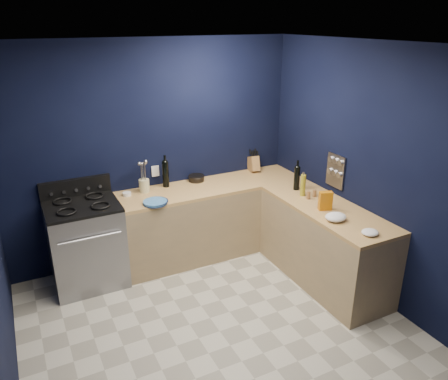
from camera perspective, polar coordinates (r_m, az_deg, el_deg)
floor at (r=4.37m, az=-0.57°, el=-18.14°), size 3.50×3.50×0.02m
ceiling at (r=3.36m, az=-0.74°, el=18.63°), size 3.50×3.50×0.02m
wall_back at (r=5.21m, az=-9.23°, el=4.82°), size 3.50×0.02×2.60m
wall_right at (r=4.66m, az=19.17°, el=1.84°), size 0.02×3.50×2.60m
wall_front at (r=2.44m, az=18.78°, el=-17.30°), size 3.50×0.02×2.60m
cab_back at (r=5.45m, az=-1.59°, el=-3.97°), size 2.30×0.63×0.86m
top_back at (r=5.27m, az=-1.64°, el=0.44°), size 2.30×0.63×0.04m
cab_right at (r=4.99m, az=12.98°, el=-7.12°), size 0.63×1.67×0.86m
top_right at (r=4.79m, az=13.42°, el=-2.40°), size 0.63×1.67×0.04m
gas_range at (r=5.04m, az=-17.58°, el=-6.95°), size 0.76×0.66×0.92m
oven_door at (r=4.77m, az=-16.88°, el=-8.72°), size 0.59×0.02×0.42m
cooktop at (r=4.84m, az=-18.21°, el=-1.99°), size 0.76×0.66×0.03m
backguard at (r=5.08m, az=-18.92°, el=0.32°), size 0.76×0.06×0.20m
spice_panel at (r=5.06m, az=14.45°, el=2.45°), size 0.02×0.28×0.38m
wall_outlet at (r=5.26m, az=-9.01°, el=2.47°), size 0.09×0.02×0.13m
plate_stack at (r=4.79m, az=-9.03°, el=-1.61°), size 0.30×0.30×0.03m
ramekin at (r=5.07m, az=-12.64°, el=-0.51°), size 0.12×0.12×0.04m
utensil_crock at (r=5.12m, az=-10.43°, el=0.57°), size 0.16×0.16×0.15m
wine_bottle_back at (r=5.20m, az=-7.68°, el=2.05°), size 0.10×0.10×0.31m
lemon_basket at (r=5.39m, az=-3.64°, el=1.56°), size 0.25×0.25×0.07m
knife_block at (r=5.73m, az=3.88°, el=3.46°), size 0.14×0.24×0.24m
wine_bottle_right at (r=5.15m, az=9.54°, el=1.52°), size 0.09×0.09×0.28m
oil_bottle at (r=4.98m, az=10.33°, el=0.62°), size 0.07×0.07×0.25m
spice_jar_near at (r=4.93m, az=11.01°, el=-0.66°), size 0.05×0.05×0.09m
spice_jar_far at (r=5.01m, az=11.80°, el=-0.41°), size 0.05×0.05×0.08m
crouton_bag at (r=4.67m, az=13.17°, el=-1.40°), size 0.15×0.10×0.20m
towel_front at (r=4.48m, az=14.46°, el=-3.45°), size 0.27×0.25×0.08m
towel_end at (r=4.29m, az=18.62°, el=-5.29°), size 0.20×0.18×0.05m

